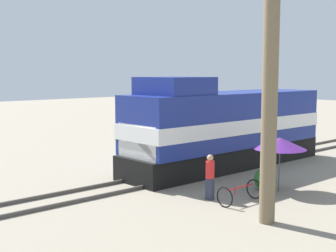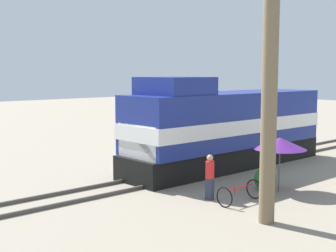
# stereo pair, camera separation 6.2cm
# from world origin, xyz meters

# --- Properties ---
(ground_plane) EXTENTS (120.00, 120.00, 0.00)m
(ground_plane) POSITION_xyz_m (0.00, 0.00, 0.00)
(ground_plane) COLOR gray
(rail_near) EXTENTS (0.08, 42.46, 0.15)m
(rail_near) POSITION_xyz_m (-0.72, 0.00, 0.07)
(rail_near) COLOR #4C4742
(rail_near) RESTS_ON ground_plane
(rail_far) EXTENTS (0.08, 42.46, 0.15)m
(rail_far) POSITION_xyz_m (0.72, 0.00, 0.07)
(rail_far) COLOR #4C4742
(rail_far) RESTS_ON ground_plane
(locomotive) EXTENTS (3.08, 12.39, 4.64)m
(locomotive) POSITION_xyz_m (0.00, 2.71, 2.05)
(locomotive) COLOR black
(locomotive) RESTS_ON ground_plane
(utility_pole) EXTENTS (1.80, 0.50, 9.62)m
(utility_pole) POSITION_xyz_m (6.83, -2.92, 4.85)
(utility_pole) COLOR #726047
(utility_pole) RESTS_ON ground_plane
(vendor_umbrella) EXTENTS (2.14, 2.14, 2.22)m
(vendor_umbrella) POSITION_xyz_m (4.72, 0.79, 1.98)
(vendor_umbrella) COLOR #4C4C4C
(vendor_umbrella) RESTS_ON ground_plane
(shrub_cluster) EXTENTS (0.93, 0.93, 0.93)m
(shrub_cluster) POSITION_xyz_m (4.23, 0.53, 0.47)
(shrub_cluster) COLOR #2D722D
(shrub_cluster) RESTS_ON ground_plane
(person_bystander) EXTENTS (0.34, 0.34, 1.75)m
(person_bystander) POSITION_xyz_m (3.73, -2.29, 0.95)
(person_bystander) COLOR #2D3347
(person_bystander) RESTS_ON ground_plane
(bicycle) EXTENTS (0.78, 1.80, 0.76)m
(bicycle) POSITION_xyz_m (4.80, -1.79, 0.39)
(bicycle) COLOR black
(bicycle) RESTS_ON ground_plane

